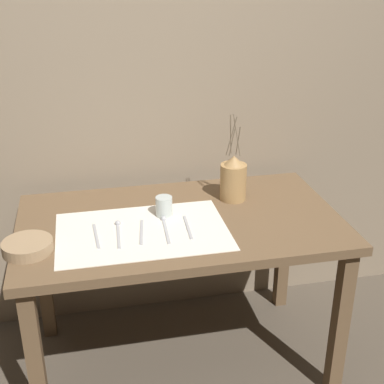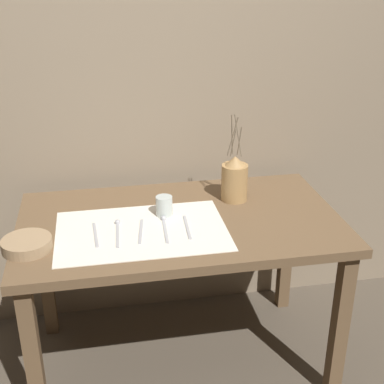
{
  "view_description": "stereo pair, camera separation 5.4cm",
  "coord_description": "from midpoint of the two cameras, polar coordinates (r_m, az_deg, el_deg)",
  "views": [
    {
      "loc": [
        -0.37,
        -1.99,
        1.79
      ],
      "look_at": [
        0.05,
        0.0,
        0.88
      ],
      "focal_mm": 50.0,
      "sensor_mm": 36.0,
      "label": 1
    },
    {
      "loc": [
        -0.32,
        -2.0,
        1.79
      ],
      "look_at": [
        0.05,
        0.0,
        0.88
      ],
      "focal_mm": 50.0,
      "sensor_mm": 36.0,
      "label": 2
    }
  ],
  "objects": [
    {
      "name": "spoon_outer",
      "position": [
        2.22,
        -2.28,
        -3.4
      ],
      "size": [
        0.03,
        0.22,
        0.02
      ],
      "color": "#A8A8AD",
      "rests_on": "wooden_table"
    },
    {
      "name": "ground_plane",
      "position": [
        2.7,
        -0.54,
        -17.32
      ],
      "size": [
        12.0,
        12.0,
        0.0
      ],
      "primitive_type": "plane",
      "color": "brown"
    },
    {
      "name": "wooden_table",
      "position": [
        2.31,
        -0.6,
        -4.94
      ],
      "size": [
        1.36,
        0.78,
        0.76
      ],
      "color": "brown",
      "rests_on": "ground_plane"
    },
    {
      "name": "wooden_bowl",
      "position": [
        2.12,
        -16.5,
        -5.37
      ],
      "size": [
        0.19,
        0.19,
        0.04
      ],
      "color": "#9E7F5B",
      "rests_on": "wooden_table"
    },
    {
      "name": "pitcher_with_flowers",
      "position": [
        2.41,
        5.2,
        1.32
      ],
      "size": [
        0.12,
        0.12,
        0.4
      ],
      "color": "#A87F4C",
      "rests_on": "wooden_table"
    },
    {
      "name": "stone_wall_back",
      "position": [
        2.58,
        -2.61,
        11.0
      ],
      "size": [
        7.0,
        0.06,
        2.4
      ],
      "color": "gray",
      "rests_on": "ground_plane"
    },
    {
      "name": "fork_inner",
      "position": [
        2.16,
        -9.54,
        -4.52
      ],
      "size": [
        0.02,
        0.2,
        0.0
      ],
      "color": "#A8A8AD",
      "rests_on": "wooden_table"
    },
    {
      "name": "linen_cloth",
      "position": [
        2.18,
        -4.67,
        -4.15
      ],
      "size": [
        0.69,
        0.46,
        0.0
      ],
      "color": "silver",
      "rests_on": "wooden_table"
    },
    {
      "name": "fork_outer",
      "position": [
        2.17,
        -4.76,
        -4.2
      ],
      "size": [
        0.04,
        0.2,
        0.0
      ],
      "color": "#A8A8AD",
      "rests_on": "wooden_table"
    },
    {
      "name": "glass_tumbler_near",
      "position": [
        2.28,
        -2.31,
        -1.5
      ],
      "size": [
        0.07,
        0.07,
        0.08
      ],
      "color": "#B7C1BC",
      "rests_on": "wooden_table"
    },
    {
      "name": "spoon_inner",
      "position": [
        2.2,
        -7.23,
        -3.78
      ],
      "size": [
        0.03,
        0.22,
        0.02
      ],
      "color": "#A8A8AD",
      "rests_on": "wooden_table"
    },
    {
      "name": "knife_center",
      "position": [
        2.19,
        0.2,
        -3.76
      ],
      "size": [
        0.02,
        0.2,
        0.0
      ],
      "color": "#A8A8AD",
      "rests_on": "wooden_table"
    }
  ]
}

